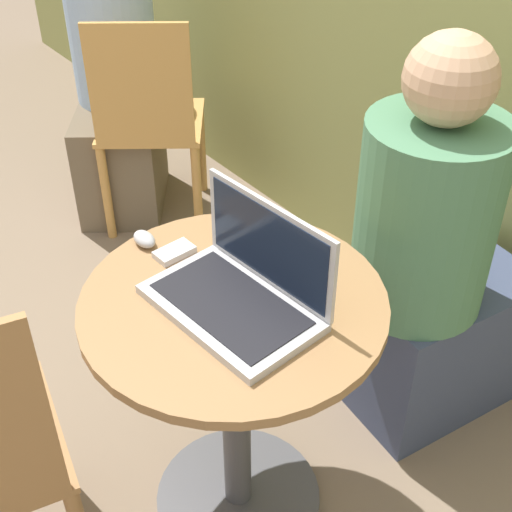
{
  "coord_description": "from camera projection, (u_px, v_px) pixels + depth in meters",
  "views": [
    {
      "loc": [
        0.93,
        -0.66,
        1.7
      ],
      "look_at": [
        0.01,
        0.05,
        0.82
      ],
      "focal_mm": 50.0,
      "sensor_mm": 36.0,
      "label": 1
    }
  ],
  "objects": [
    {
      "name": "person_background",
      "position": [
        117.0,
        96.0,
        2.89
      ],
      "size": [
        0.57,
        0.54,
        1.13
      ],
      "color": "brown",
      "rests_on": "ground_plane"
    },
    {
      "name": "round_table",
      "position": [
        235.0,
        373.0,
        1.65
      ],
      "size": [
        0.66,
        0.66,
        0.72
      ],
      "color": "#4C4C51",
      "rests_on": "ground_plane"
    },
    {
      "name": "ground_plane",
      "position": [
        238.0,
        498.0,
        1.94
      ],
      "size": [
        12.0,
        12.0,
        0.0
      ],
      "primitive_type": "plane",
      "color": "#7F6B56"
    },
    {
      "name": "laptop",
      "position": [
        243.0,
        287.0,
        1.47
      ],
      "size": [
        0.38,
        0.25,
        0.22
      ],
      "color": "#B7B7BC",
      "rests_on": "round_table"
    },
    {
      "name": "cell_phone",
      "position": [
        174.0,
        252.0,
        1.63
      ],
      "size": [
        0.06,
        0.09,
        0.02
      ],
      "color": "silver",
      "rests_on": "round_table"
    },
    {
      "name": "person_seated",
      "position": [
        432.0,
        277.0,
        1.93
      ],
      "size": [
        0.4,
        0.57,
        1.18
      ],
      "color": "#3D4766",
      "rests_on": "ground_plane"
    },
    {
      "name": "computer_mouse",
      "position": [
        144.0,
        239.0,
        1.65
      ],
      "size": [
        0.07,
        0.04,
        0.03
      ],
      "color": "#B2B2B7",
      "rests_on": "round_table"
    },
    {
      "name": "chair_background",
      "position": [
        149.0,
        123.0,
        2.73
      ],
      "size": [
        0.56,
        0.56,
        0.88
      ],
      "color": "tan",
      "rests_on": "ground_plane"
    }
  ]
}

